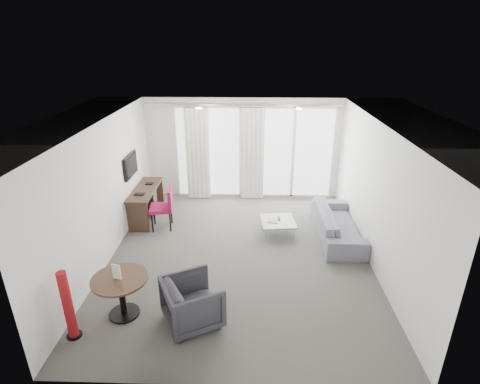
{
  "coord_description": "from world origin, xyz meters",
  "views": [
    {
      "loc": [
        0.21,
        -6.33,
        4.03
      ],
      "look_at": [
        0.0,
        0.6,
        1.1
      ],
      "focal_mm": 28.0,
      "sensor_mm": 36.0,
      "label": 1
    }
  ],
  "objects_px": {
    "red_lamp": "(68,305)",
    "coffee_table": "(278,227)",
    "desk_chair": "(161,209)",
    "round_table": "(122,296)",
    "sofa": "(338,224)",
    "rattan_chair_a": "(266,161)",
    "tub_armchair": "(193,302)",
    "rattan_chair_b": "(302,165)",
    "desk": "(146,203)"
  },
  "relations": [
    {
      "from": "desk_chair",
      "to": "rattan_chair_a",
      "type": "bearing_deg",
      "value": 48.42
    },
    {
      "from": "desk",
      "to": "red_lamp",
      "type": "relative_size",
      "value": 1.42
    },
    {
      "from": "sofa",
      "to": "desk",
      "type": "bearing_deg",
      "value": 79.42
    },
    {
      "from": "coffee_table",
      "to": "rattan_chair_a",
      "type": "height_order",
      "value": "rattan_chair_a"
    },
    {
      "from": "tub_armchair",
      "to": "round_table",
      "type": "bearing_deg",
      "value": 55.74
    },
    {
      "from": "tub_armchair",
      "to": "rattan_chair_b",
      "type": "relative_size",
      "value": 0.99
    },
    {
      "from": "desk",
      "to": "desk_chair",
      "type": "bearing_deg",
      "value": -47.19
    },
    {
      "from": "sofa",
      "to": "rattan_chair_a",
      "type": "xyz_separation_m",
      "value": [
        -1.4,
        3.86,
        0.12
      ]
    },
    {
      "from": "desk",
      "to": "tub_armchair",
      "type": "relative_size",
      "value": 1.93
    },
    {
      "from": "desk_chair",
      "to": "desk",
      "type": "bearing_deg",
      "value": 125.54
    },
    {
      "from": "coffee_table",
      "to": "sofa",
      "type": "bearing_deg",
      "value": -3.44
    },
    {
      "from": "tub_armchair",
      "to": "coffee_table",
      "type": "height_order",
      "value": "tub_armchair"
    },
    {
      "from": "desk",
      "to": "rattan_chair_a",
      "type": "relative_size",
      "value": 1.82
    },
    {
      "from": "red_lamp",
      "to": "tub_armchair",
      "type": "height_order",
      "value": "red_lamp"
    },
    {
      "from": "tub_armchair",
      "to": "sofa",
      "type": "relative_size",
      "value": 0.39
    },
    {
      "from": "desk_chair",
      "to": "sofa",
      "type": "height_order",
      "value": "desk_chair"
    },
    {
      "from": "desk_chair",
      "to": "round_table",
      "type": "distance_m",
      "value": 2.84
    },
    {
      "from": "red_lamp",
      "to": "sofa",
      "type": "relative_size",
      "value": 0.53
    },
    {
      "from": "rattan_chair_b",
      "to": "rattan_chair_a",
      "type": "bearing_deg",
      "value": 174.68
    },
    {
      "from": "desk_chair",
      "to": "sofa",
      "type": "xyz_separation_m",
      "value": [
        3.84,
        -0.29,
        -0.17
      ]
    },
    {
      "from": "red_lamp",
      "to": "desk_chair",
      "type": "bearing_deg",
      "value": 80.54
    },
    {
      "from": "sofa",
      "to": "rattan_chair_b",
      "type": "height_order",
      "value": "rattan_chair_b"
    },
    {
      "from": "sofa",
      "to": "rattan_chair_a",
      "type": "relative_size",
      "value": 2.43
    },
    {
      "from": "red_lamp",
      "to": "coffee_table",
      "type": "distance_m",
      "value": 4.42
    },
    {
      "from": "desk_chair",
      "to": "rattan_chair_a",
      "type": "relative_size",
      "value": 1.11
    },
    {
      "from": "round_table",
      "to": "rattan_chair_a",
      "type": "height_order",
      "value": "rattan_chair_a"
    },
    {
      "from": "round_table",
      "to": "rattan_chair_b",
      "type": "height_order",
      "value": "rattan_chair_b"
    },
    {
      "from": "desk_chair",
      "to": "tub_armchair",
      "type": "relative_size",
      "value": 1.17
    },
    {
      "from": "red_lamp",
      "to": "sofa",
      "type": "bearing_deg",
      "value": 34.6
    },
    {
      "from": "desk_chair",
      "to": "coffee_table",
      "type": "distance_m",
      "value": 2.6
    },
    {
      "from": "red_lamp",
      "to": "sofa",
      "type": "distance_m",
      "value": 5.34
    },
    {
      "from": "desk",
      "to": "sofa",
      "type": "xyz_separation_m",
      "value": [
        4.31,
        -0.81,
        -0.06
      ]
    },
    {
      "from": "coffee_table",
      "to": "sofa",
      "type": "relative_size",
      "value": 0.35
    },
    {
      "from": "coffee_table",
      "to": "sofa",
      "type": "distance_m",
      "value": 1.27
    },
    {
      "from": "desk",
      "to": "desk_chair",
      "type": "xyz_separation_m",
      "value": [
        0.48,
        -0.51,
        0.11
      ]
    },
    {
      "from": "red_lamp",
      "to": "sofa",
      "type": "height_order",
      "value": "red_lamp"
    },
    {
      "from": "red_lamp",
      "to": "tub_armchair",
      "type": "relative_size",
      "value": 1.36
    },
    {
      "from": "rattan_chair_a",
      "to": "sofa",
      "type": "bearing_deg",
      "value": -91.11
    },
    {
      "from": "red_lamp",
      "to": "coffee_table",
      "type": "xyz_separation_m",
      "value": [
        3.12,
        3.1,
        -0.38
      ]
    },
    {
      "from": "coffee_table",
      "to": "rattan_chair_a",
      "type": "xyz_separation_m",
      "value": [
        -0.14,
        3.78,
        0.27
      ]
    },
    {
      "from": "tub_armchair",
      "to": "rattan_chair_a",
      "type": "xyz_separation_m",
      "value": [
        1.3,
        6.54,
        0.06
      ]
    },
    {
      "from": "rattan_chair_b",
      "to": "coffee_table",
      "type": "bearing_deg",
      "value": -95.19
    },
    {
      "from": "desk_chair",
      "to": "tub_armchair",
      "type": "height_order",
      "value": "desk_chair"
    },
    {
      "from": "red_lamp",
      "to": "rattan_chair_a",
      "type": "relative_size",
      "value": 1.28
    },
    {
      "from": "tub_armchair",
      "to": "coffee_table",
      "type": "bearing_deg",
      "value": -54.63
    },
    {
      "from": "coffee_table",
      "to": "rattan_chair_a",
      "type": "relative_size",
      "value": 0.84
    },
    {
      "from": "sofa",
      "to": "rattan_chair_b",
      "type": "xyz_separation_m",
      "value": [
        -0.33,
        3.57,
        0.1
      ]
    },
    {
      "from": "desk",
      "to": "red_lamp",
      "type": "xyz_separation_m",
      "value": [
        -0.08,
        -3.83,
        0.18
      ]
    },
    {
      "from": "round_table",
      "to": "red_lamp",
      "type": "bearing_deg",
      "value": -140.54
    },
    {
      "from": "sofa",
      "to": "red_lamp",
      "type": "bearing_deg",
      "value": 124.6
    }
  ]
}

